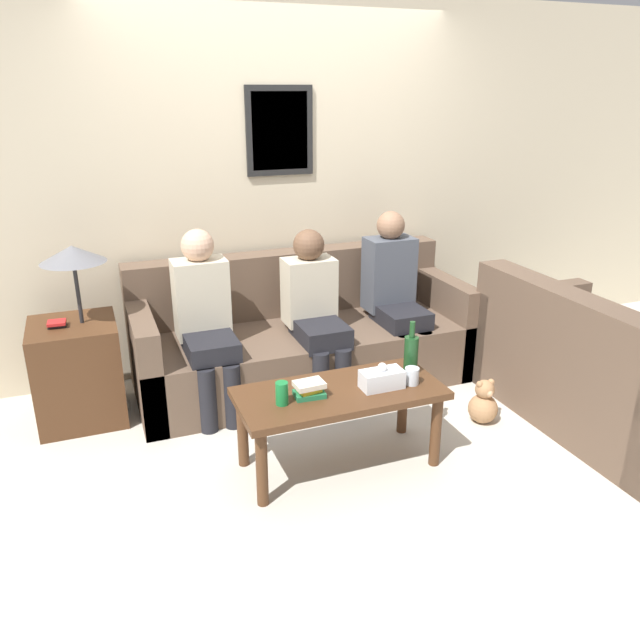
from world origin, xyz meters
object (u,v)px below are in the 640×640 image
object	(u,v)px
couch_main	(302,340)
couch_side	(596,376)
wine_bottle	(411,354)
drinking_glass	(412,376)
coffee_table	(340,401)
teddy_bear	(483,404)
person_middle	(315,308)
person_left	(205,317)
person_right	(395,290)

from	to	relation	value
couch_main	couch_side	distance (m)	1.94
wine_bottle	drinking_glass	distance (m)	0.15
coffee_table	drinking_glass	world-z (taller)	drinking_glass
teddy_bear	coffee_table	bearing A→B (deg)	-173.83
person_middle	couch_side	bearing A→B (deg)	-34.42
coffee_table	person_left	world-z (taller)	person_left
couch_side	drinking_glass	xyz separation A→B (m)	(-1.29, 0.04, 0.21)
couch_main	person_right	xyz separation A→B (m)	(0.65, -0.14, 0.33)
couch_main	person_middle	world-z (taller)	person_middle
couch_side	teddy_bear	world-z (taller)	couch_side
wine_bottle	teddy_bear	xyz separation A→B (m)	(0.57, 0.06, -0.46)
person_right	teddy_bear	size ratio (longest dim) A/B	4.07
couch_side	person_middle	xyz separation A→B (m)	(-1.48, 1.02, 0.30)
teddy_bear	person_middle	bearing A→B (deg)	136.03
teddy_bear	person_left	bearing A→B (deg)	151.99
teddy_bear	drinking_glass	bearing A→B (deg)	-163.81
coffee_table	couch_side	bearing A→B (deg)	-3.70
person_right	person_middle	bearing A→B (deg)	-173.59
person_middle	person_right	xyz separation A→B (m)	(0.63, 0.07, 0.03)
couch_side	coffee_table	distance (m)	1.69
couch_side	wine_bottle	xyz separation A→B (m)	(-1.23, 0.16, 0.28)
coffee_table	person_middle	xyz separation A→B (m)	(0.20, 0.91, 0.21)
couch_main	person_middle	xyz separation A→B (m)	(0.02, -0.21, 0.30)
couch_main	drinking_glass	bearing A→B (deg)	-79.78
coffee_table	drinking_glass	xyz separation A→B (m)	(0.39, -0.07, 0.12)
couch_side	person_middle	size ratio (longest dim) A/B	1.38
couch_side	wine_bottle	world-z (taller)	couch_side
person_right	wine_bottle	bearing A→B (deg)	-112.32
drinking_glass	couch_main	bearing A→B (deg)	100.22
drinking_glass	teddy_bear	size ratio (longest dim) A/B	0.32
coffee_table	person_left	size ratio (longest dim) A/B	0.95
coffee_table	teddy_bear	size ratio (longest dim) A/B	3.84
wine_bottle	person_middle	size ratio (longest dim) A/B	0.28
wine_bottle	couch_main	bearing A→B (deg)	104.43
couch_main	person_right	size ratio (longest dim) A/B	1.97
wine_bottle	teddy_bear	size ratio (longest dim) A/B	1.07
coffee_table	person_right	xyz separation A→B (m)	(0.83, 0.98, 0.24)
coffee_table	wine_bottle	world-z (taller)	wine_bottle
couch_side	coffee_table	world-z (taller)	couch_side
wine_bottle	drinking_glass	xyz separation A→B (m)	(-0.06, -0.12, -0.07)
person_right	drinking_glass	bearing A→B (deg)	-112.71
couch_side	person_right	world-z (taller)	person_right
couch_side	couch_main	bearing A→B (deg)	50.85
person_left	coffee_table	bearing A→B (deg)	-60.72
couch_main	couch_side	world-z (taller)	same
couch_side	person_left	world-z (taller)	person_left
person_middle	wine_bottle	bearing A→B (deg)	-73.50
couch_main	person_middle	bearing A→B (deg)	-84.46
coffee_table	person_right	bearing A→B (deg)	49.53
couch_side	person_right	xyz separation A→B (m)	(-0.85, 1.09, 0.33)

